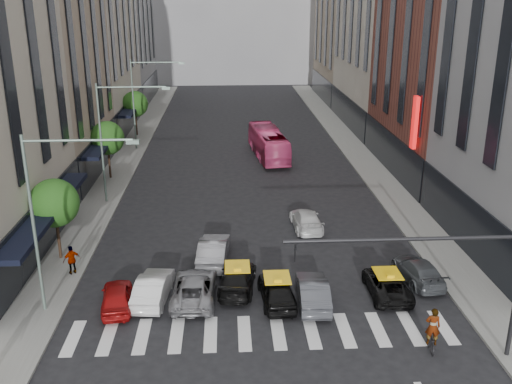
{
  "coord_description": "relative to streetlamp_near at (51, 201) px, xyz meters",
  "views": [
    {
      "loc": [
        -1.7,
        -21.79,
        15.14
      ],
      "look_at": [
        0.02,
        10.35,
        4.0
      ],
      "focal_mm": 40.0,
      "sensor_mm": 36.0,
      "label": 1
    }
  ],
  "objects": [
    {
      "name": "streetlamp_near",
      "position": [
        0.0,
        0.0,
        0.0
      ],
      "size": [
        5.38,
        0.25,
        9.0
      ],
      "color": "gray",
      "rests_on": "sidewalk_left"
    },
    {
      "name": "car_silver",
      "position": [
        6.53,
        0.82,
        -5.23
      ],
      "size": [
        2.37,
        4.9,
        1.34
      ],
      "primitive_type": "imported",
      "rotation": [
        0.0,
        0.0,
        3.11
      ],
      "color": "gray",
      "rests_on": "ground"
    },
    {
      "name": "taxi_right",
      "position": [
        16.74,
        0.85,
        -5.3
      ],
      "size": [
        2.03,
        4.34,
        1.2
      ],
      "primitive_type": "imported",
      "rotation": [
        0.0,
        0.0,
        3.13
      ],
      "color": "black",
      "rests_on": "ground"
    },
    {
      "name": "motorcycle",
      "position": [
        17.41,
        -4.21,
        -5.5
      ],
      "size": [
        0.81,
        1.6,
        0.8
      ],
      "primitive_type": "imported",
      "rotation": [
        0.0,
        0.0,
        2.95
      ],
      "color": "black",
      "rests_on": "ground"
    },
    {
      "name": "streetlamp_far",
      "position": [
        0.0,
        32.0,
        0.0
      ],
      "size": [
        5.38,
        0.25,
        9.0
      ],
      "color": "gray",
      "rests_on": "sidewalk_left"
    },
    {
      "name": "car_grey_curb",
      "position": [
        18.89,
        2.22,
        -5.27
      ],
      "size": [
        2.26,
        4.57,
        1.28
      ],
      "primitive_type": "imported",
      "rotation": [
        0.0,
        0.0,
        3.25
      ],
      "color": "#45494D",
      "rests_on": "ground"
    },
    {
      "name": "sidewalk_right",
      "position": [
        21.54,
        26.0,
        -5.83
      ],
      "size": [
        3.0,
        96.0,
        0.15
      ],
      "primitive_type": "cube",
      "color": "slate",
      "rests_on": "ground"
    },
    {
      "name": "building_left_b",
      "position": [
        -6.96,
        24.0,
        6.1
      ],
      "size": [
        8.0,
        16.0,
        24.0
      ],
      "primitive_type": "cube",
      "color": "tan",
      "rests_on": "ground"
    },
    {
      "name": "sidewalk_left",
      "position": [
        -1.46,
        26.0,
        -5.83
      ],
      "size": [
        3.0,
        96.0,
        0.15
      ],
      "primitive_type": "cube",
      "color": "slate",
      "rests_on": "ground"
    },
    {
      "name": "car_grey_mid",
      "position": [
        12.66,
        0.06,
        -5.19
      ],
      "size": [
        1.69,
        4.39,
        1.43
      ],
      "primitive_type": "imported",
      "rotation": [
        0.0,
        0.0,
        3.1
      ],
      "color": "#3C3E43",
      "rests_on": "ground"
    },
    {
      "name": "car_row2_left",
      "position": [
        7.47,
        5.19,
        -5.13
      ],
      "size": [
        2.03,
        4.81,
        1.55
      ],
      "primitive_type": "imported",
      "rotation": [
        0.0,
        0.0,
        3.06
      ],
      "color": "gray",
      "rests_on": "ground"
    },
    {
      "name": "tree_near",
      "position": [
        -1.76,
        6.0,
        -2.25
      ],
      "size": [
        2.88,
        2.88,
        4.95
      ],
      "color": "black",
      "rests_on": "sidewalk_left"
    },
    {
      "name": "traffic_signal",
      "position": [
        17.74,
        -5.0,
        -1.43
      ],
      "size": [
        10.1,
        0.2,
        6.0
      ],
      "color": "black",
      "rests_on": "ground"
    },
    {
      "name": "tree_far",
      "position": [
        -1.76,
        38.0,
        -2.25
      ],
      "size": [
        2.88,
        2.88,
        4.95
      ],
      "color": "black",
      "rests_on": "sidewalk_left"
    },
    {
      "name": "car_row2_right",
      "position": [
        13.7,
        10.04,
        -5.25
      ],
      "size": [
        2.02,
        4.56,
        1.3
      ],
      "primitive_type": "imported",
      "rotation": [
        0.0,
        0.0,
        3.19
      ],
      "color": "silver",
      "rests_on": "ground"
    },
    {
      "name": "building_right_d",
      "position": [
        27.04,
        61.0,
        8.1
      ],
      "size": [
        8.0,
        18.0,
        28.0
      ],
      "primitive_type": "cube",
      "color": "tan",
      "rests_on": "ground"
    },
    {
      "name": "liberty_sign",
      "position": [
        22.64,
        16.0,
        0.1
      ],
      "size": [
        0.3,
        0.7,
        4.0
      ],
      "color": "red",
      "rests_on": "ground"
    },
    {
      "name": "building_right_b",
      "position": [
        27.04,
        23.0,
        7.1
      ],
      "size": [
        8.0,
        18.0,
        26.0
      ],
      "primitive_type": "cube",
      "color": "brown",
      "rests_on": "ground"
    },
    {
      "name": "tree_mid",
      "position": [
        -1.76,
        22.0,
        -2.25
      ],
      "size": [
        2.88,
        2.88,
        4.95
      ],
      "color": "black",
      "rests_on": "sidewalk_left"
    },
    {
      "name": "pedestrian_far",
      "position": [
        -0.49,
        3.86,
        -4.91
      ],
      "size": [
        1.06,
        0.87,
        1.69
      ],
      "primitive_type": "imported",
      "rotation": [
        0.0,
        0.0,
        3.7
      ],
      "color": "gray",
      "rests_on": "sidewalk_left"
    },
    {
      "name": "ground",
      "position": [
        10.04,
        -4.0,
        -5.9
      ],
      "size": [
        160.0,
        160.0,
        0.0
      ],
      "primitive_type": "plane",
      "color": "black",
      "rests_on": "ground"
    },
    {
      "name": "car_red",
      "position": [
        2.64,
        0.17,
        -5.26
      ],
      "size": [
        2.02,
        3.95,
        1.29
      ],
      "primitive_type": "imported",
      "rotation": [
        0.0,
        0.0,
        3.28
      ],
      "color": "maroon",
      "rests_on": "ground"
    },
    {
      "name": "car_white_front",
      "position": [
        4.41,
        0.9,
        -5.19
      ],
      "size": [
        1.92,
        4.45,
        1.43
      ],
      "primitive_type": "imported",
      "rotation": [
        0.0,
        0.0,
        3.04
      ],
      "color": "silver",
      "rests_on": "ground"
    },
    {
      "name": "rider",
      "position": [
        17.41,
        -4.21,
        -4.19
      ],
      "size": [
        0.73,
        0.55,
        1.82
      ],
      "primitive_type": "imported",
      "rotation": [
        0.0,
        0.0,
        2.95
      ],
      "color": "gray",
      "rests_on": "motorcycle"
    },
    {
      "name": "taxi_center",
      "position": [
        10.83,
        0.29,
        -5.2
      ],
      "size": [
        1.96,
        4.25,
        1.41
      ],
      "primitive_type": "imported",
      "rotation": [
        0.0,
        0.0,
        3.21
      ],
      "color": "black",
      "rests_on": "ground"
    },
    {
      "name": "bus",
      "position": [
        12.45,
        28.31,
        -4.48
      ],
      "size": [
        3.52,
        10.44,
        2.85
      ],
      "primitive_type": "imported",
      "rotation": [
        0.0,
        0.0,
        3.25
      ],
      "color": "#D03D73",
      "rests_on": "ground"
    },
    {
      "name": "streetlamp_mid",
      "position": [
        0.0,
        16.0,
        0.0
      ],
      "size": [
        5.38,
        0.25,
        9.0
      ],
      "color": "gray",
      "rests_on": "sidewalk_left"
    },
    {
      "name": "taxi_left",
      "position": [
        8.82,
        1.82,
        -5.24
      ],
      "size": [
        2.39,
        4.74,
        1.32
      ],
      "primitive_type": "imported",
      "rotation": [
        0.0,
        0.0,
        3.02
      ],
      "color": "black",
      "rests_on": "ground"
    }
  ]
}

